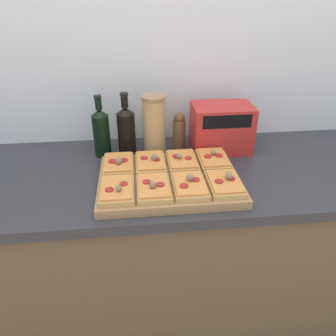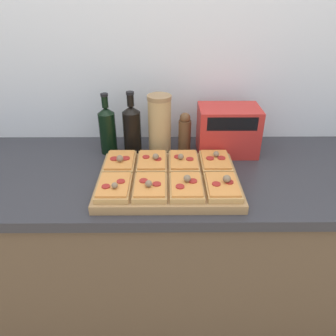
# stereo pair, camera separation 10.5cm
# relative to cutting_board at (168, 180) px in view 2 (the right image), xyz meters

# --- Properties ---
(wall_back) EXTENTS (6.00, 0.06, 2.50)m
(wall_back) POSITION_rel_cutting_board_xyz_m (0.00, 0.46, 0.33)
(wall_back) COLOR silver
(wall_back) RESTS_ON ground_plane
(kitchen_counter) EXTENTS (2.63, 0.67, 0.90)m
(kitchen_counter) POSITION_rel_cutting_board_xyz_m (0.00, 0.11, -0.47)
(kitchen_counter) COLOR brown
(kitchen_counter) RESTS_ON ground_plane
(cutting_board) EXTENTS (0.52, 0.38, 0.03)m
(cutting_board) POSITION_rel_cutting_board_xyz_m (0.00, 0.00, 0.00)
(cutting_board) COLOR #A37A4C
(cutting_board) RESTS_ON kitchen_counter
(pizza_slice_back_left) EXTENTS (0.12, 0.17, 0.05)m
(pizza_slice_back_left) POSITION_rel_cutting_board_xyz_m (-0.19, 0.09, 0.03)
(pizza_slice_back_left) COLOR tan
(pizza_slice_back_left) RESTS_ON cutting_board
(pizza_slice_back_midleft) EXTENTS (0.12, 0.17, 0.05)m
(pizza_slice_back_midleft) POSITION_rel_cutting_board_xyz_m (-0.06, 0.09, 0.03)
(pizza_slice_back_midleft) COLOR tan
(pizza_slice_back_midleft) RESTS_ON cutting_board
(pizza_slice_back_midright) EXTENTS (0.12, 0.17, 0.05)m
(pizza_slice_back_midright) POSITION_rel_cutting_board_xyz_m (0.06, 0.09, 0.03)
(pizza_slice_back_midright) COLOR tan
(pizza_slice_back_midright) RESTS_ON cutting_board
(pizza_slice_back_right) EXTENTS (0.12, 0.17, 0.05)m
(pizza_slice_back_right) POSITION_rel_cutting_board_xyz_m (0.19, 0.09, 0.03)
(pizza_slice_back_right) COLOR tan
(pizza_slice_back_right) RESTS_ON cutting_board
(pizza_slice_front_left) EXTENTS (0.12, 0.17, 0.05)m
(pizza_slice_front_left) POSITION_rel_cutting_board_xyz_m (-0.19, -0.09, 0.03)
(pizza_slice_front_left) COLOR tan
(pizza_slice_front_left) RESTS_ON cutting_board
(pizza_slice_front_midleft) EXTENTS (0.12, 0.17, 0.05)m
(pizza_slice_front_midleft) POSITION_rel_cutting_board_xyz_m (-0.06, -0.09, 0.03)
(pizza_slice_front_midleft) COLOR tan
(pizza_slice_front_midleft) RESTS_ON cutting_board
(pizza_slice_front_midright) EXTENTS (0.12, 0.17, 0.05)m
(pizza_slice_front_midright) POSITION_rel_cutting_board_xyz_m (0.06, -0.09, 0.03)
(pizza_slice_front_midright) COLOR tan
(pizza_slice_front_midright) RESTS_ON cutting_board
(pizza_slice_front_right) EXTENTS (0.12, 0.17, 0.06)m
(pizza_slice_front_right) POSITION_rel_cutting_board_xyz_m (0.19, -0.09, 0.03)
(pizza_slice_front_right) COLOR tan
(pizza_slice_front_right) RESTS_ON cutting_board
(olive_oil_bottle) EXTENTS (0.07, 0.07, 0.27)m
(olive_oil_bottle) POSITION_rel_cutting_board_xyz_m (-0.26, 0.27, 0.09)
(olive_oil_bottle) COLOR black
(olive_oil_bottle) RESTS_ON kitchen_counter
(wine_bottle) EXTENTS (0.08, 0.08, 0.28)m
(wine_bottle) POSITION_rel_cutting_board_xyz_m (-0.15, 0.27, 0.10)
(wine_bottle) COLOR black
(wine_bottle) RESTS_ON kitchen_counter
(grain_jar_tall) EXTENTS (0.10, 0.10, 0.26)m
(grain_jar_tall) POSITION_rel_cutting_board_xyz_m (-0.03, 0.27, 0.11)
(grain_jar_tall) COLOR tan
(grain_jar_tall) RESTS_ON kitchen_counter
(pepper_mill) EXTENTS (0.05, 0.05, 0.18)m
(pepper_mill) POSITION_rel_cutting_board_xyz_m (0.07, 0.27, 0.07)
(pepper_mill) COLOR brown
(pepper_mill) RESTS_ON kitchen_counter
(toaster_oven) EXTENTS (0.28, 0.17, 0.21)m
(toaster_oven) POSITION_rel_cutting_board_xyz_m (0.26, 0.27, 0.09)
(toaster_oven) COLOR red
(toaster_oven) RESTS_ON kitchen_counter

